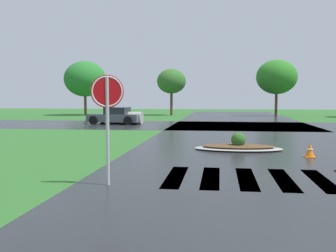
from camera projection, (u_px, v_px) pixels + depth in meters
The scene contains 9 objects.
asphalt_roadway at pixel (263, 153), 14.57m from camera, with size 9.99×80.00×0.01m, color #232628.
asphalt_cross_road at pixel (242, 126), 27.84m from camera, with size 90.00×8.99×0.01m, color #232628.
crosswalk_stripes at pixel (283, 179), 9.85m from camera, with size 5.85×2.85×0.01m.
stop_sign at pixel (107, 104), 9.10m from camera, with size 0.75×0.20×2.56m.
median_island at pixel (238, 146), 15.31m from camera, with size 3.38×1.65×0.68m.
car_dark_suv at pixel (115, 116), 29.80m from camera, with size 4.09×2.33×1.26m.
drainage_pipe_stack at pixel (124, 118), 29.94m from camera, with size 2.84×1.21×0.92m.
traffic_cone at pixel (310, 150), 13.42m from camera, with size 0.36×0.36×0.50m.
background_treeline at pixel (221, 80), 41.56m from camera, with size 33.98×6.21×5.93m.
Camera 1 is at (-1.59, -4.79, 2.07)m, focal length 42.27 mm.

